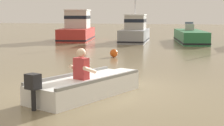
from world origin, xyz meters
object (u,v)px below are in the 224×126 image
Objects in this scene: moored_boat_grey at (135,32)px; mooring_buoy at (114,53)px; rowboat_with_person at (87,85)px; moored_boat_green at (190,37)px; moored_boat_red at (77,29)px.

mooring_buoy is at bearing -86.02° from moored_boat_grey.
rowboat_with_person is 17.14m from moored_boat_green.
moored_boat_red is at bearing 118.50° from mooring_buoy.
rowboat_with_person is 16.84m from moored_boat_grey.
moored_boat_red reaches higher than mooring_buoy.
moored_boat_green is at bearing 70.91° from mooring_buoy.
moored_boat_green is (8.37, -0.12, -0.45)m from moored_boat_red.
moored_boat_grey is at bearing -175.87° from moored_boat_green.
moored_boat_red is 0.85× the size of moored_boat_green.
moored_boat_grey is 3.89m from moored_boat_green.
moored_boat_green is (3.86, 0.28, -0.33)m from moored_boat_grey.
rowboat_with_person reaches higher than mooring_buoy.
moored_boat_grey is 12.79× the size of mooring_buoy.
moored_boat_green is at bearing -0.79° from moored_boat_red.
moored_boat_red is (-6.31, 17.13, 0.60)m from rowboat_with_person.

